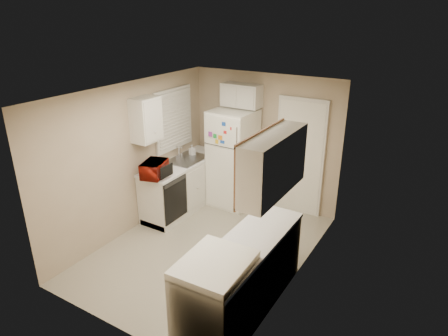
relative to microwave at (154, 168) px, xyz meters
The scene contains 19 objects.
floor 1.51m from the microwave, ahead, with size 3.80×3.80×0.00m, color beige.
ceiling 1.73m from the microwave, ahead, with size 3.80×3.80×0.00m, color white.
wall_left 0.38m from the microwave, 157.43° to the right, with size 3.80×3.80×0.00m, color tan.
wall_right 2.48m from the microwave, ahead, with size 3.80×3.80×0.00m, color tan.
wall_back 2.07m from the microwave, 58.66° to the left, with size 2.80×2.80×0.00m, color tan.
wall_front 2.31m from the microwave, 62.17° to the right, with size 2.80×2.80×0.00m, color tan.
left_counter 0.97m from the microwave, 91.91° to the left, with size 0.60×1.80×0.90m, color silver.
dishwasher 0.64m from the microwave, 31.91° to the left, with size 0.03×0.58×0.72m, color black.
sink 0.93m from the microwave, 91.60° to the left, with size 0.54×0.74×0.16m, color gray.
microwave is the anchor object (origin of this frame).
soap_bottle 1.14m from the microwave, 93.79° to the left, with size 0.09×0.09×0.20m, color white.
window_blinds 1.10m from the microwave, 107.34° to the left, with size 0.10×0.98×1.08m, color silver.
upper_cabinet_left 0.77m from the microwave, 154.24° to the left, with size 0.30×0.45×0.70m, color silver.
refrigerator 1.54m from the microwave, 65.23° to the left, with size 0.73×0.71×1.77m, color white.
cabinet_over_fridge 1.99m from the microwave, 67.33° to the left, with size 0.70×0.30×0.40m, color silver.
interior_door 2.47m from the microwave, 44.18° to the left, with size 0.86×0.06×2.08m, color white.
right_counter 2.44m from the microwave, 23.27° to the right, with size 0.60×2.00×0.90m, color silver.
stove 2.68m from the microwave, 36.25° to the right, with size 0.67×0.83×1.00m, color white.
upper_cabinet_right 2.52m from the microwave, 15.29° to the right, with size 0.30×1.20×0.70m, color silver.
Camera 1 is at (2.91, -4.32, 3.42)m, focal length 32.00 mm.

